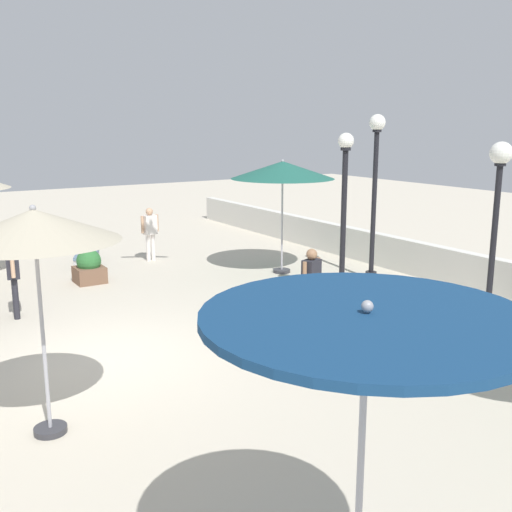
# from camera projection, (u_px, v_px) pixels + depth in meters

# --- Properties ---
(ground_plane) EXTENTS (56.00, 56.00, 0.00)m
(ground_plane) POSITION_uv_depth(u_px,v_px,m) (103.00, 358.00, 10.09)
(ground_plane) COLOR beige
(boundary_wall) EXTENTS (25.20, 0.30, 0.89)m
(boundary_wall) POSITION_uv_depth(u_px,v_px,m) (453.00, 267.00, 14.58)
(boundary_wall) COLOR silver
(boundary_wall) RESTS_ON ground_plane
(patio_umbrella_2) EXTENTS (2.03, 2.03, 2.93)m
(patio_umbrella_2) POSITION_uv_depth(u_px,v_px,m) (34.00, 228.00, 7.07)
(patio_umbrella_2) COLOR #333338
(patio_umbrella_2) RESTS_ON ground_plane
(patio_umbrella_4) EXTENTS (2.17, 2.17, 2.76)m
(patio_umbrella_4) POSITION_uv_depth(u_px,v_px,m) (366.00, 345.00, 3.87)
(patio_umbrella_4) COLOR #333338
(patio_umbrella_4) RESTS_ON ground_plane
(patio_umbrella_5) EXTENTS (2.69, 2.69, 2.98)m
(patio_umbrella_5) POSITION_uv_depth(u_px,v_px,m) (283.00, 171.00, 15.35)
(patio_umbrella_5) COLOR #333338
(patio_umbrella_5) RESTS_ON ground_plane
(lamp_post_0) EXTENTS (0.44, 0.44, 3.54)m
(lamp_post_0) POSITION_uv_depth(u_px,v_px,m) (497.00, 198.00, 11.69)
(lamp_post_0) COLOR black
(lamp_post_0) RESTS_ON ground_plane
(lamp_post_1) EXTENTS (0.40, 0.40, 4.10)m
(lamp_post_1) POSITION_uv_depth(u_px,v_px,m) (375.00, 175.00, 14.66)
(lamp_post_1) COLOR black
(lamp_post_1) RESTS_ON ground_plane
(lamp_post_2) EXTENTS (0.33, 0.33, 3.69)m
(lamp_post_2) POSITION_uv_depth(u_px,v_px,m) (344.00, 206.00, 12.70)
(lamp_post_2) COLOR black
(lamp_post_2) RESTS_ON ground_plane
(lounge_chair_0) EXTENTS (1.95, 1.25, 0.83)m
(lounge_chair_0) POSITION_uv_depth(u_px,v_px,m) (88.00, 251.00, 16.80)
(lounge_chair_0) COLOR #B7B7BC
(lounge_chair_0) RESTS_ON ground_plane
(guest_1) EXTENTS (0.28, 0.56, 1.53)m
(guest_1) POSITION_uv_depth(u_px,v_px,m) (150.00, 229.00, 17.12)
(guest_1) COLOR silver
(guest_1) RESTS_ON ground_plane
(guest_2) EXTENTS (0.35, 0.53, 1.55)m
(guest_2) POSITION_uv_depth(u_px,v_px,m) (311.00, 280.00, 11.45)
(guest_2) COLOR #3F8C59
(guest_2) RESTS_ON ground_plane
(guest_3) EXTENTS (0.55, 0.30, 1.67)m
(guest_3) POSITION_uv_depth(u_px,v_px,m) (13.00, 270.00, 11.97)
(guest_3) COLOR #26262D
(guest_3) RESTS_ON ground_plane
(planter) EXTENTS (0.70, 0.70, 0.85)m
(planter) POSITION_uv_depth(u_px,v_px,m) (89.00, 268.00, 14.82)
(planter) COLOR brown
(planter) RESTS_ON ground_plane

